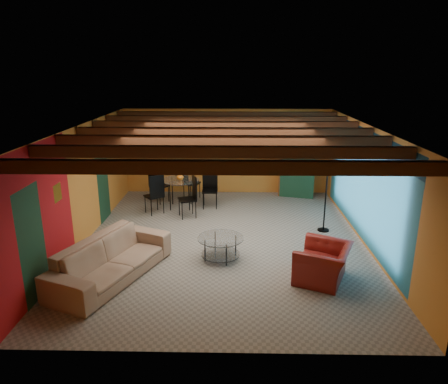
{
  "coord_description": "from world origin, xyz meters",
  "views": [
    {
      "loc": [
        0.21,
        -9.03,
        3.95
      ],
      "look_at": [
        0.0,
        0.2,
        1.15
      ],
      "focal_mm": 33.2,
      "sensor_mm": 36.0,
      "label": 1
    }
  ],
  "objects_px": {
    "armoire": "(296,168)",
    "potted_plant": "(298,132)",
    "vase": "(180,166)",
    "sofa": "(111,259)",
    "armchair": "(323,263)",
    "coffee_table": "(221,248)",
    "dining_table": "(180,188)",
    "floor_lamp": "(326,197)"
  },
  "relations": [
    {
      "from": "dining_table",
      "to": "potted_plant",
      "type": "bearing_deg",
      "value": 19.86
    },
    {
      "from": "potted_plant",
      "to": "sofa",
      "type": "bearing_deg",
      "value": -128.15
    },
    {
      "from": "dining_table",
      "to": "sofa",
      "type": "bearing_deg",
      "value": -100.93
    },
    {
      "from": "armoire",
      "to": "vase",
      "type": "distance_m",
      "value": 3.75
    },
    {
      "from": "armchair",
      "to": "vase",
      "type": "bearing_deg",
      "value": -118.38
    },
    {
      "from": "coffee_table",
      "to": "floor_lamp",
      "type": "relative_size",
      "value": 0.55
    },
    {
      "from": "potted_plant",
      "to": "floor_lamp",
      "type": "bearing_deg",
      "value": -84.5
    },
    {
      "from": "coffee_table",
      "to": "potted_plant",
      "type": "distance_m",
      "value": 5.46
    },
    {
      "from": "vase",
      "to": "floor_lamp",
      "type": "bearing_deg",
      "value": -24.42
    },
    {
      "from": "vase",
      "to": "dining_table",
      "type": "bearing_deg",
      "value": 0.0
    },
    {
      "from": "sofa",
      "to": "armchair",
      "type": "height_order",
      "value": "sofa"
    },
    {
      "from": "sofa",
      "to": "armchair",
      "type": "bearing_deg",
      "value": -67.3
    },
    {
      "from": "sofa",
      "to": "armoire",
      "type": "bearing_deg",
      "value": -15.52
    },
    {
      "from": "floor_lamp",
      "to": "potted_plant",
      "type": "distance_m",
      "value": 3.21
    },
    {
      "from": "armoire",
      "to": "potted_plant",
      "type": "bearing_deg",
      "value": 0.0
    },
    {
      "from": "armchair",
      "to": "coffee_table",
      "type": "height_order",
      "value": "armchair"
    },
    {
      "from": "floor_lamp",
      "to": "dining_table",
      "type": "bearing_deg",
      "value": 155.58
    },
    {
      "from": "dining_table",
      "to": "armoire",
      "type": "height_order",
      "value": "armoire"
    },
    {
      "from": "armchair",
      "to": "armoire",
      "type": "relative_size",
      "value": 0.61
    },
    {
      "from": "potted_plant",
      "to": "vase",
      "type": "bearing_deg",
      "value": -160.14
    },
    {
      "from": "armoire",
      "to": "potted_plant",
      "type": "height_order",
      "value": "potted_plant"
    },
    {
      "from": "potted_plant",
      "to": "vase",
      "type": "height_order",
      "value": "potted_plant"
    },
    {
      "from": "coffee_table",
      "to": "vase",
      "type": "height_order",
      "value": "vase"
    },
    {
      "from": "coffee_table",
      "to": "armoire",
      "type": "bearing_deg",
      "value": 64.21
    },
    {
      "from": "armoire",
      "to": "vase",
      "type": "xyz_separation_m",
      "value": [
        -3.51,
        -1.27,
        0.36
      ]
    },
    {
      "from": "sofa",
      "to": "potted_plant",
      "type": "xyz_separation_m",
      "value": [
        4.33,
        5.52,
        1.63
      ]
    },
    {
      "from": "armoire",
      "to": "potted_plant",
      "type": "relative_size",
      "value": 3.67
    },
    {
      "from": "coffee_table",
      "to": "vase",
      "type": "bearing_deg",
      "value": 110.49
    },
    {
      "from": "dining_table",
      "to": "vase",
      "type": "height_order",
      "value": "vase"
    },
    {
      "from": "armoire",
      "to": "dining_table",
      "type": "bearing_deg",
      "value": -145.67
    },
    {
      "from": "armchair",
      "to": "potted_plant",
      "type": "xyz_separation_m",
      "value": [
        0.26,
        5.51,
        1.67
      ]
    },
    {
      "from": "dining_table",
      "to": "floor_lamp",
      "type": "distance_m",
      "value": 4.19
    },
    {
      "from": "armoire",
      "to": "potted_plant",
      "type": "xyz_separation_m",
      "value": [
        0.0,
        0.0,
        1.13
      ]
    },
    {
      "from": "vase",
      "to": "potted_plant",
      "type": "bearing_deg",
      "value": 19.86
    },
    {
      "from": "dining_table",
      "to": "potted_plant",
      "type": "xyz_separation_m",
      "value": [
        3.51,
        1.27,
        1.45
      ]
    },
    {
      "from": "sofa",
      "to": "armchair",
      "type": "xyz_separation_m",
      "value": [
        4.08,
        0.01,
        -0.04
      ]
    },
    {
      "from": "sofa",
      "to": "dining_table",
      "type": "relative_size",
      "value": 1.22
    },
    {
      "from": "dining_table",
      "to": "potted_plant",
      "type": "relative_size",
      "value": 4.57
    },
    {
      "from": "armoire",
      "to": "vase",
      "type": "relative_size",
      "value": 8.65
    },
    {
      "from": "armchair",
      "to": "floor_lamp",
      "type": "height_order",
      "value": "floor_lamp"
    },
    {
      "from": "sofa",
      "to": "floor_lamp",
      "type": "height_order",
      "value": "floor_lamp"
    },
    {
      "from": "coffee_table",
      "to": "dining_table",
      "type": "xyz_separation_m",
      "value": [
        -1.26,
        3.38,
        0.33
      ]
    }
  ]
}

